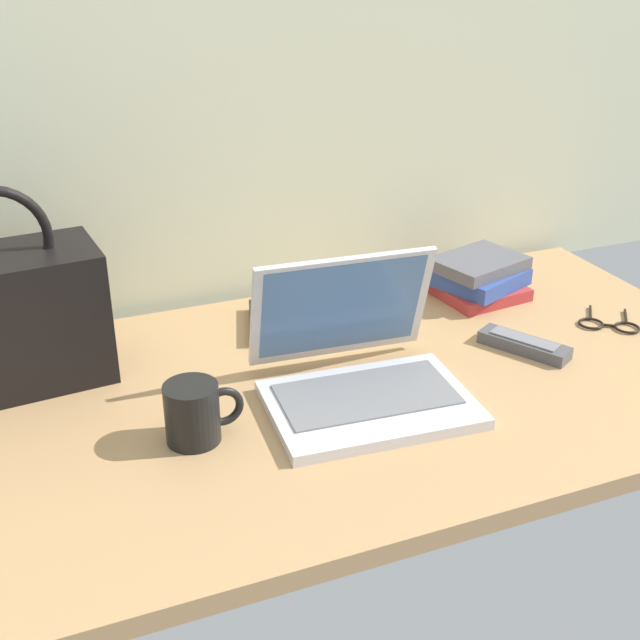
{
  "coord_description": "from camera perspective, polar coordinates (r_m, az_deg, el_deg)",
  "views": [
    {
      "loc": [
        -0.39,
        -1.07,
        0.71
      ],
      "look_at": [
        0.04,
        0.0,
        0.15
      ],
      "focal_mm": 46.53,
      "sensor_mm": 36.0,
      "label": 1
    }
  ],
  "objects": [
    {
      "name": "remote_control_near",
      "position": [
        1.53,
        -4.0,
        -0.13
      ],
      "size": [
        0.09,
        0.17,
        0.02
      ],
      "color": "black",
      "rests_on": "desk"
    },
    {
      "name": "laptop",
      "position": [
        1.3,
        2.74,
        -3.42
      ],
      "size": [
        0.33,
        0.31,
        0.21
      ],
      "color": "silver",
      "rests_on": "desk"
    },
    {
      "name": "coffee_mug",
      "position": [
        1.2,
        -8.63,
        -6.26
      ],
      "size": [
        0.12,
        0.08,
        0.09
      ],
      "color": "black",
      "rests_on": "desk"
    },
    {
      "name": "eyeglasses",
      "position": [
        1.63,
        19.25,
        -0.31
      ],
      "size": [
        0.13,
        0.14,
        0.01
      ],
      "color": "black",
      "rests_on": "desk"
    },
    {
      "name": "book_stack",
      "position": [
        1.68,
        10.79,
        2.93
      ],
      "size": [
        0.2,
        0.2,
        0.08
      ],
      "color": "#B23333",
      "rests_on": "desk"
    },
    {
      "name": "remote_control_far",
      "position": [
        1.49,
        13.86,
        -1.66
      ],
      "size": [
        0.12,
        0.16,
        0.02
      ],
      "color": "#4C4C51",
      "rests_on": "desk"
    },
    {
      "name": "desk",
      "position": [
        1.34,
        -1.79,
        -5.54
      ],
      "size": [
        1.6,
        0.76,
        0.03
      ],
      "color": "tan",
      "rests_on": "ground"
    },
    {
      "name": "handbag",
      "position": [
        1.39,
        -20.8,
        0.15
      ],
      "size": [
        0.31,
        0.19,
        0.33
      ],
      "color": "black",
      "rests_on": "desk"
    }
  ]
}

